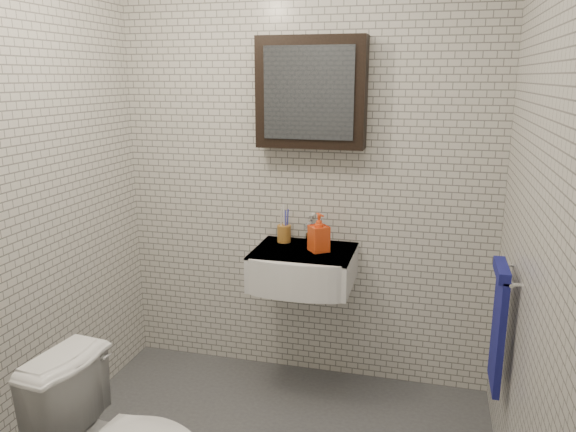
{
  "coord_description": "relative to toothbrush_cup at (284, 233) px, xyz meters",
  "views": [
    {
      "loc": [
        0.72,
        -2.13,
        1.79
      ],
      "look_at": [
        0.04,
        0.45,
        1.12
      ],
      "focal_mm": 35.0,
      "sensor_mm": 36.0,
      "label": 1
    }
  ],
  "objects": [
    {
      "name": "mirror_cabinet",
      "position": [
        0.15,
        0.02,
        0.79
      ],
      "size": [
        0.6,
        0.15,
        0.6
      ],
      "color": "black",
      "rests_on": "room_shell"
    },
    {
      "name": "washbasin",
      "position": [
        0.15,
        -0.17,
        -0.15
      ],
      "size": [
        0.55,
        0.5,
        0.2
      ],
      "color": "white",
      "rests_on": "room_shell"
    },
    {
      "name": "soap_bottle",
      "position": [
        0.23,
        -0.13,
        0.05
      ],
      "size": [
        0.14,
        0.14,
        0.21
      ],
      "primitive_type": "imported",
      "rotation": [
        0.0,
        0.0,
        0.67
      ],
      "color": "orange",
      "rests_on": "washbasin"
    },
    {
      "name": "towel_rail",
      "position": [
        1.14,
        -0.55,
        -0.18
      ],
      "size": [
        0.09,
        0.3,
        0.58
      ],
      "color": "silver",
      "rests_on": "room_shell"
    },
    {
      "name": "room_shell",
      "position": [
        0.1,
        -0.9,
        0.56
      ],
      "size": [
        2.22,
        2.02,
        2.51
      ],
      "color": "silver",
      "rests_on": "ground"
    },
    {
      "name": "toothbrush_cup",
      "position": [
        0.0,
        0.0,
        0.0
      ],
      "size": [
        0.1,
        0.1,
        0.22
      ],
      "rotation": [
        0.0,
        0.0,
        -0.31
      ],
      "color": "#A56D29",
      "rests_on": "washbasin"
    },
    {
      "name": "faucet",
      "position": [
        0.15,
        0.03,
        0.01
      ],
      "size": [
        0.06,
        0.2,
        0.15
      ],
      "color": "silver",
      "rests_on": "washbasin"
    }
  ]
}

